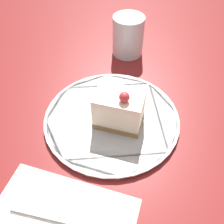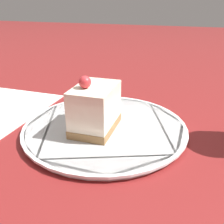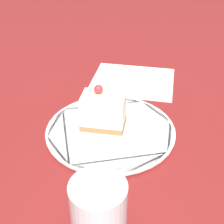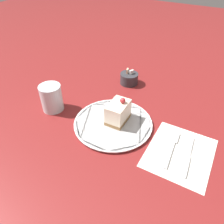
# 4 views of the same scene
# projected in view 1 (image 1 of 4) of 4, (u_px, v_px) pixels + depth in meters

# --- Properties ---
(ground_plane) EXTENTS (4.00, 4.00, 0.00)m
(ground_plane) POSITION_uv_depth(u_px,v_px,m) (106.00, 119.00, 0.54)
(ground_plane) COLOR maroon
(plate) EXTENTS (0.28, 0.28, 0.01)m
(plate) POSITION_uv_depth(u_px,v_px,m) (111.00, 119.00, 0.53)
(plate) COLOR white
(plate) RESTS_ON ground_plane
(cake_slice) EXTENTS (0.07, 0.10, 0.10)m
(cake_slice) POSITION_uv_depth(u_px,v_px,m) (119.00, 109.00, 0.49)
(cake_slice) COLOR olive
(cake_slice) RESTS_ON plate
(fork) EXTENTS (0.03, 0.17, 0.00)m
(fork) POSITION_uv_depth(u_px,v_px,m) (69.00, 221.00, 0.39)
(fork) COLOR silver
(fork) RESTS_ON napkin
(drinking_glass) EXTENTS (0.08, 0.08, 0.10)m
(drinking_glass) POSITION_uv_depth(u_px,v_px,m) (128.00, 36.00, 0.67)
(drinking_glass) COLOR silver
(drinking_glass) RESTS_ON ground_plane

